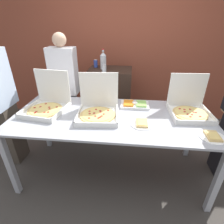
{
  "coord_description": "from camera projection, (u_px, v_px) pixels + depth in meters",
  "views": [
    {
      "loc": [
        0.19,
        -1.76,
        1.86
      ],
      "look_at": [
        0.0,
        0.0,
        0.92
      ],
      "focal_mm": 28.0,
      "sensor_mm": 36.0,
      "label": 1
    }
  ],
  "objects": [
    {
      "name": "ground_plane",
      "position": [
        112.0,
        170.0,
        2.43
      ],
      "size": [
        16.0,
        16.0,
        0.0
      ],
      "primitive_type": "plane",
      "color": "#423D38"
    },
    {
      "name": "brick_wall_behind",
      "position": [
        122.0,
        47.0,
        3.27
      ],
      "size": [
        10.0,
        0.06,
        2.8
      ],
      "color": "brown",
      "rests_on": "ground_plane"
    },
    {
      "name": "buffet_table",
      "position": [
        112.0,
        122.0,
        2.06
      ],
      "size": [
        2.29,
        1.0,
        0.87
      ],
      "color": "#A8AAB2",
      "rests_on": "ground_plane"
    },
    {
      "name": "pizza_box_far_right",
      "position": [
        47.0,
        104.0,
        2.12
      ],
      "size": [
        0.52,
        0.53,
        0.45
      ],
      "rotation": [
        0.0,
        0.0,
        -0.14
      ],
      "color": "white",
      "rests_on": "buffet_table"
    },
    {
      "name": "pizza_box_near_right",
      "position": [
        98.0,
        109.0,
        2.01
      ],
      "size": [
        0.49,
        0.51,
        0.45
      ],
      "rotation": [
        0.0,
        0.0,
        0.08
      ],
      "color": "white",
      "rests_on": "buffet_table"
    },
    {
      "name": "pizza_box_far_left",
      "position": [
        189.0,
        108.0,
        2.04
      ],
      "size": [
        0.46,
        0.48,
        0.44
      ],
      "rotation": [
        0.0,
        0.0,
        0.05
      ],
      "color": "white",
      "rests_on": "buffet_table"
    },
    {
      "name": "paper_plate_front_right",
      "position": [
        142.0,
        123.0,
        1.85
      ],
      "size": [
        0.25,
        0.25,
        0.03
      ],
      "color": "white",
      "rests_on": "buffet_table"
    },
    {
      "name": "paper_plate_front_center",
      "position": [
        213.0,
        136.0,
        1.65
      ],
      "size": [
        0.24,
        0.24,
        0.03
      ],
      "color": "white",
      "rests_on": "buffet_table"
    },
    {
      "name": "veggie_tray",
      "position": [
        135.0,
        105.0,
        2.24
      ],
      "size": [
        0.36,
        0.23,
        0.05
      ],
      "color": "white",
      "rests_on": "buffet_table"
    },
    {
      "name": "sideboard_podium",
      "position": [
        110.0,
        101.0,
        3.13
      ],
      "size": [
        0.71,
        0.55,
        1.14
      ],
      "color": "black",
      "rests_on": "ground_plane"
    },
    {
      "name": "soda_bottle",
      "position": [
        103.0,
        60.0,
        2.82
      ],
      "size": [
        0.1,
        0.1,
        0.31
      ],
      "color": "#B7BCC1",
      "rests_on": "sideboard_podium"
    },
    {
      "name": "soda_can_silver",
      "position": [
        104.0,
        69.0,
        2.64
      ],
      "size": [
        0.07,
        0.07,
        0.12
      ],
      "color": "silver",
      "rests_on": "sideboard_podium"
    },
    {
      "name": "soda_can_colored",
      "position": [
        96.0,
        63.0,
        2.96
      ],
      "size": [
        0.07,
        0.07,
        0.12
      ],
      "color": "#334CB2",
      "rests_on": "sideboard_podium"
    },
    {
      "name": "person_guest_cap",
      "position": [
        66.0,
        89.0,
        2.76
      ],
      "size": [
        0.4,
        0.22,
        1.71
      ],
      "rotation": [
        0.0,
        0.0,
        3.14
      ],
      "color": "black",
      "rests_on": "ground_plane"
    },
    {
      "name": "person_guest_plaid",
      "position": [
        1.0,
        101.0,
        2.23
      ],
      "size": [
        0.22,
        0.4,
        1.79
      ],
      "rotation": [
        0.0,
        0.0,
        -1.57
      ],
      "color": "#473D33",
      "rests_on": "ground_plane"
    }
  ]
}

